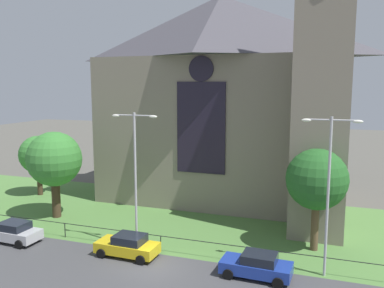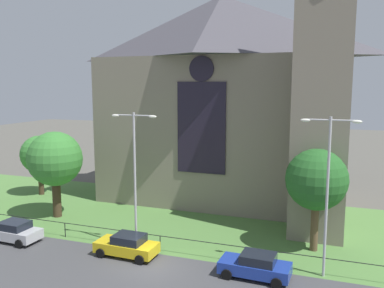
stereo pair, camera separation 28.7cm
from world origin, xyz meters
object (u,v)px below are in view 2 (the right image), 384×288
at_px(streetlamp_far, 328,179).
at_px(parked_car_blue, 256,266).
at_px(church_building, 226,97).
at_px(parked_car_silver, 13,231).
at_px(tree_right_near, 317,180).
at_px(tree_left_far, 40,155).
at_px(parked_car_yellow, 127,245).
at_px(streetlamp_near, 135,165).
at_px(tree_left_near, 55,159).

xyz_separation_m(streetlamp_far, parked_car_blue, (-3.83, -1.57, -5.26)).
relative_size(church_building, parked_car_blue, 6.09).
height_order(streetlamp_far, parked_car_silver, streetlamp_far).
bearing_deg(parked_car_silver, church_building, -123.92).
bearing_deg(streetlamp_far, tree_right_near, 101.60).
bearing_deg(tree_left_far, parked_car_silver, -58.76).
relative_size(streetlamp_far, parked_car_yellow, 2.28).
distance_m(parked_car_silver, parked_car_yellow, 9.23).
distance_m(church_building, streetlamp_far, 18.15).
bearing_deg(streetlamp_far, parked_car_blue, -157.70).
height_order(streetlamp_near, parked_car_silver, streetlamp_near).
distance_m(parked_car_yellow, parked_car_blue, 8.75).
bearing_deg(tree_left_near, church_building, 40.49).
xyz_separation_m(church_building, tree_right_near, (9.25, -10.65, -5.25)).
bearing_deg(streetlamp_far, church_building, 124.70).
xyz_separation_m(church_building, streetlamp_far, (10.04, -14.50, -4.26)).
bearing_deg(tree_left_far, tree_right_near, -11.37).
relative_size(streetlamp_far, parked_car_blue, 2.26).
relative_size(tree_right_near, parked_car_silver, 1.69).
bearing_deg(parked_car_yellow, church_building, -97.61).
bearing_deg(streetlamp_far, tree_left_near, 169.95).
relative_size(streetlamp_far, parked_car_silver, 2.27).
bearing_deg(church_building, tree_left_far, -164.83).
height_order(tree_left_near, parked_car_blue, tree_left_near).
distance_m(church_building, tree_left_near, 17.04).
bearing_deg(parked_car_silver, parked_car_blue, -177.32).
bearing_deg(parked_car_blue, streetlamp_far, -155.40).
distance_m(streetlamp_near, parked_car_yellow, 5.42).
bearing_deg(parked_car_yellow, tree_right_near, -154.58).
bearing_deg(church_building, parked_car_blue, -68.86).
height_order(church_building, streetlamp_far, church_building).
bearing_deg(streetlamp_near, parked_car_yellow, -88.35).
distance_m(church_building, tree_left_far, 20.20).
relative_size(church_building, parked_car_silver, 6.11).
height_order(tree_left_near, streetlamp_far, streetlamp_far).
bearing_deg(tree_left_near, parked_car_silver, -84.16).
relative_size(tree_left_near, tree_right_near, 1.05).
xyz_separation_m(tree_right_near, streetlamp_near, (-11.82, -3.85, 0.96)).
distance_m(church_building, parked_car_silver, 22.28).
bearing_deg(tree_left_near, tree_left_far, 138.79).
relative_size(streetlamp_near, streetlamp_far, 0.99).
bearing_deg(parked_car_yellow, tree_left_far, -32.57).
height_order(church_building, tree_left_far, church_building).
bearing_deg(parked_car_blue, tree_left_near, -14.32).
height_order(parked_car_silver, parked_car_yellow, same).
relative_size(tree_left_near, parked_car_blue, 1.76).
height_order(tree_left_far, parked_car_silver, tree_left_far).
height_order(tree_left_far, streetlamp_far, streetlamp_far).
distance_m(church_building, tree_right_near, 15.06).
relative_size(tree_left_near, parked_car_silver, 1.76).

